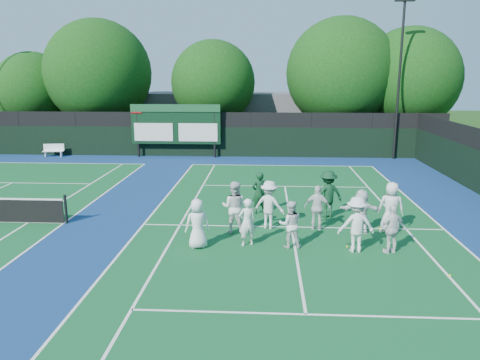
{
  "coord_description": "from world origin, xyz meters",
  "views": [
    {
      "loc": [
        -0.98,
        -15.37,
        5.45
      ],
      "look_at": [
        -2.0,
        3.0,
        1.3
      ],
      "focal_mm": 35.0,
      "sensor_mm": 36.0,
      "label": 1
    }
  ],
  "objects": [
    {
      "name": "ground",
      "position": [
        0.0,
        0.0,
        0.0
      ],
      "size": [
        120.0,
        120.0,
        0.0
      ],
      "primitive_type": "plane",
      "color": "#17380F",
      "rests_on": "ground"
    },
    {
      "name": "court_apron",
      "position": [
        -6.0,
        1.0,
        0.0
      ],
      "size": [
        34.0,
        32.0,
        0.01
      ],
      "primitive_type": "cube",
      "color": "navy",
      "rests_on": "ground"
    },
    {
      "name": "near_court",
      "position": [
        0.0,
        1.0,
        0.01
      ],
      "size": [
        11.05,
        23.85,
        0.01
      ],
      "color": "#105025",
      "rests_on": "ground"
    },
    {
      "name": "back_fence",
      "position": [
        -6.0,
        16.0,
        1.36
      ],
      "size": [
        34.0,
        0.08,
        3.0
      ],
      "color": "black",
      "rests_on": "ground"
    },
    {
      "name": "scoreboard",
      "position": [
        -7.01,
        15.59,
        2.19
      ],
      "size": [
        6.0,
        0.21,
        3.55
      ],
      "color": "black",
      "rests_on": "ground"
    },
    {
      "name": "clubhouse",
      "position": [
        -2.0,
        24.0,
        2.0
      ],
      "size": [
        18.0,
        6.0,
        4.0
      ],
      "primitive_type": "cube",
      "color": "#56565B",
      "rests_on": "ground"
    },
    {
      "name": "light_pole_right",
      "position": [
        7.5,
        15.7,
        6.3
      ],
      "size": [
        1.2,
        0.3,
        10.12
      ],
      "color": "black",
      "rests_on": "ground"
    },
    {
      "name": "bench",
      "position": [
        -15.41,
        15.36,
        0.46
      ],
      "size": [
        1.4,
        0.56,
        0.86
      ],
      "color": "white",
      "rests_on": "ground"
    },
    {
      "name": "tree_a",
      "position": [
        -18.35,
        19.58,
        4.22
      ],
      "size": [
        5.59,
        5.59,
        7.17
      ],
      "color": "black",
      "rests_on": "ground"
    },
    {
      "name": "tree_b",
      "position": [
        -13.29,
        19.58,
        5.38
      ],
      "size": [
        7.81,
        7.81,
        9.49
      ],
      "color": "black",
      "rests_on": "ground"
    },
    {
      "name": "tree_c",
      "position": [
        -4.74,
        19.58,
        4.75
      ],
      "size": [
        6.14,
        6.14,
        7.98
      ],
      "color": "black",
      "rests_on": "ground"
    },
    {
      "name": "tree_d",
      "position": [
        4.54,
        19.58,
        5.38
      ],
      "size": [
        7.88,
        7.88,
        9.52
      ],
      "color": "black",
      "rests_on": "ground"
    },
    {
      "name": "tree_e",
      "position": [
        9.4,
        19.58,
        5.02
      ],
      "size": [
        7.25,
        7.25,
        8.83
      ],
      "color": "black",
      "rests_on": "ground"
    },
    {
      "name": "tennis_ball_0",
      "position": [
        -1.45,
        -0.64,
        0.03
      ],
      "size": [
        0.07,
        0.07,
        0.07
      ],
      "primitive_type": "sphere",
      "color": "#CCD719",
      "rests_on": "ground"
    },
    {
      "name": "tennis_ball_1",
      "position": [
        3.18,
        1.0,
        0.03
      ],
      "size": [
        0.07,
        0.07,
        0.07
      ],
      "primitive_type": "sphere",
      "color": "#CCD719",
      "rests_on": "ground"
    },
    {
      "name": "tennis_ball_2",
      "position": [
        4.15,
        -3.06,
        0.03
      ],
      "size": [
        0.07,
        0.07,
        0.07
      ],
      "primitive_type": "sphere",
      "color": "#CCD719",
      "rests_on": "ground"
    },
    {
      "name": "tennis_ball_3",
      "position": [
        -2.1,
        2.75,
        0.03
      ],
      "size": [
        0.07,
        0.07,
        0.07
      ],
      "primitive_type": "sphere",
      "color": "#CCD719",
      "rests_on": "ground"
    },
    {
      "name": "tennis_ball_4",
      "position": [
        -1.46,
        3.19,
        0.03
      ],
      "size": [
        0.07,
        0.07,
        0.07
      ],
      "primitive_type": "sphere",
      "color": "#CCD719",
      "rests_on": "ground"
    },
    {
      "name": "tennis_ball_5",
      "position": [
        1.69,
        -0.96,
        0.03
      ],
      "size": [
        0.07,
        0.07,
        0.07
      ],
      "primitive_type": "sphere",
      "color": "#CCD719",
      "rests_on": "ground"
    },
    {
      "name": "player_front_0",
      "position": [
        -3.13,
        -1.23,
        0.81
      ],
      "size": [
        0.92,
        0.76,
        1.62
      ],
      "primitive_type": "imported",
      "rotation": [
        0.0,
        0.0,
        3.5
      ],
      "color": "white",
      "rests_on": "ground"
    },
    {
      "name": "player_front_1",
      "position": [
        -1.55,
        -0.94,
        0.79
      ],
      "size": [
        0.68,
        0.58,
        1.58
      ],
      "primitive_type": "imported",
      "rotation": [
        0.0,
        0.0,
        3.55
      ],
      "color": "white",
      "rests_on": "ground"
    },
    {
      "name": "player_front_2",
      "position": [
        -0.16,
        -1.02,
        0.77
      ],
      "size": [
        0.78,
        0.63,
        1.55
      ],
      "primitive_type": "imported",
      "rotation": [
        0.0,
        0.0,
        3.2
      ],
      "color": "silver",
      "rests_on": "ground"
    },
    {
      "name": "player_front_3",
      "position": [
        1.87,
        -1.29,
        0.89
      ],
      "size": [
        1.21,
        0.78,
        1.78
      ],
      "primitive_type": "imported",
      "rotation": [
        0.0,
        0.0,
        3.25
      ],
      "color": "silver",
      "rests_on": "ground"
    },
    {
      "name": "player_front_4",
      "position": [
        2.96,
        -1.35,
        0.79
      ],
      "size": [
        1.0,
        0.71,
        1.57
      ],
      "primitive_type": "imported",
      "rotation": [
        0.0,
        0.0,
        3.54
      ],
      "color": "silver",
      "rests_on": "ground"
    },
    {
      "name": "player_back_0",
      "position": [
        -2.06,
        0.35,
        0.92
      ],
      "size": [
        1.0,
        0.84,
        1.85
      ],
      "primitive_type": "imported",
      "rotation": [
        0.0,
        0.0,
        2.97
      ],
      "color": "silver",
      "rests_on": "ground"
    },
    {
      "name": "player_back_1",
      "position": [
        -0.83,
        0.87,
        0.88
      ],
      "size": [
        1.29,
        1.01,
        1.76
      ],
      "primitive_type": "imported",
      "rotation": [
        0.0,
        0.0,
        2.79
      ],
      "color": "silver",
      "rests_on": "ground"
    },
    {
      "name": "player_back_2",
      "position": [
        0.9,
        0.79,
        0.82
      ],
      "size": [
        1.03,
        0.64,
        1.63
      ],
      "primitive_type": "imported",
      "rotation": [
        0.0,
        0.0,
        2.87
      ],
      "color": "silver",
      "rests_on": "ground"
    },
    {
      "name": "player_back_3",
      "position": [
        2.37,
        0.5,
        0.8
      ],
      "size": [
        1.5,
        0.56,
        1.59
      ],
      "primitive_type": "imported",
      "rotation": [
        0.0,
        0.0,
        3.08
      ],
      "color": "silver",
      "rests_on": "ground"
    },
    {
      "name": "player_back_4",
      "position": [
        3.46,
        0.77,
        0.9
      ],
      "size": [
        0.97,
        0.73,
        1.79
      ],
      "primitive_type": "imported",
      "rotation": [
        0.0,
        0.0,
        2.95
      ],
      "color": "silver",
      "rests_on": "ground"
    },
    {
      "name": "coach_left",
      "position": [
        -1.22,
        2.7,
        0.85
      ],
      "size": [
        0.73,
        0.62,
        1.7
      ],
      "primitive_type": "imported",
      "rotation": [
        0.0,
        0.0,
        3.55
      ],
      "color": "#0E361C",
      "rests_on": "ground"
    },
    {
      "name": "coach_right",
      "position": [
        1.45,
        2.32,
        0.93
      ],
      "size": [
        1.36,
        1.04,
        1.87
      ],
      "primitive_type": "imported",
      "rotation": [
        0.0,
        0.0,
        3.47
      ],
      "color": "#0E351D",
      "rests_on": "ground"
    }
  ]
}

